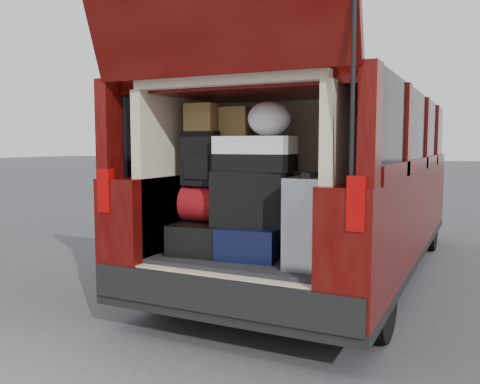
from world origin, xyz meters
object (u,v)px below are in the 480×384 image
at_px(black_hardshell, 205,237).
at_px(backpack, 202,158).
at_px(twotone_duffel, 255,154).
at_px(black_soft_case, 252,198).
at_px(silver_roller, 309,222).
at_px(red_duffel, 211,204).
at_px(navy_hardshell, 253,241).

distance_m(black_hardshell, backpack, 0.57).
bearing_deg(twotone_duffel, black_hardshell, 174.35).
xyz_separation_m(black_soft_case, backpack, (-0.39, -0.02, 0.27)).
distance_m(silver_roller, black_soft_case, 0.49).
height_order(silver_roller, red_duffel, silver_roller).
relative_size(black_hardshell, backpack, 1.39).
distance_m(black_hardshell, silver_roller, 0.86).
height_order(black_hardshell, silver_roller, silver_roller).
bearing_deg(black_hardshell, black_soft_case, -4.43).
bearing_deg(navy_hardshell, red_duffel, 170.67).
bearing_deg(black_soft_case, twotone_duffel, -31.44).
xyz_separation_m(navy_hardshell, black_soft_case, (-0.01, 0.01, 0.30)).
distance_m(silver_roller, backpack, 0.94).
height_order(silver_roller, backpack, backpack).
bearing_deg(black_hardshell, backpack, -163.27).
bearing_deg(black_soft_case, red_duffel, 168.30).
bearing_deg(navy_hardshell, black_soft_case, 143.27).
xyz_separation_m(black_hardshell, twotone_duffel, (0.40, 0.00, 0.61)).
height_order(silver_roller, black_soft_case, black_soft_case).
bearing_deg(black_soft_case, black_hardshell, 171.20).
distance_m(navy_hardshell, silver_roller, 0.50).
height_order(red_duffel, backpack, backpack).
height_order(black_hardshell, twotone_duffel, twotone_duffel).
height_order(navy_hardshell, backpack, backpack).
height_order(black_hardshell, black_soft_case, black_soft_case).
distance_m(red_duffel, black_soft_case, 0.34).
distance_m(silver_roller, twotone_duffel, 0.62).
distance_m(backpack, twotone_duffel, 0.42).
bearing_deg(black_hardshell, navy_hardshell, -5.28).
bearing_deg(red_duffel, black_hardshell, -158.06).
xyz_separation_m(silver_roller, black_soft_case, (-0.46, 0.12, 0.12)).
height_order(black_hardshell, backpack, backpack).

